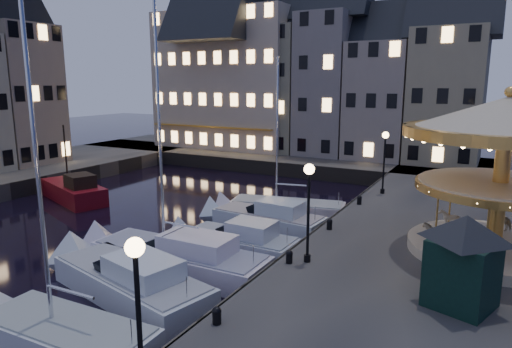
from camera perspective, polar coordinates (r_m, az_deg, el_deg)
The scene contains 29 objects.
ground at distance 22.80m, azimuth -12.05°, elevation -11.25°, with size 160.00×160.00×0.00m, color black.
quay_east at distance 23.32m, azimuth 27.22°, elevation -10.07°, with size 16.00×56.00×1.30m, color #474442.
quay_north at distance 49.67m, azimuth 1.78°, elevation 2.15°, with size 44.00×12.00×1.30m, color #474442.
quaywall_e at distance 24.60m, azimuth 8.15°, elevation -7.76°, with size 0.15×44.00×1.30m, color #47423A.
quaywall_n at distance 43.52m, azimuth 0.61°, elevation 0.82°, with size 48.00×0.15×1.30m, color #47423A.
streetlamp_a at distance 10.65m, azimuth -14.56°, elevation -15.09°, with size 0.44×0.44×4.17m.
streetlamp_b at distance 18.74m, azimuth 6.59°, elevation -3.11°, with size 0.44×0.44×4.17m.
streetlamp_c at distance 31.45m, azimuth 15.77°, elevation 2.47°, with size 0.44×0.44×4.17m.
bollard_a at distance 14.88m, azimuth -4.93°, elevation -17.12°, with size 0.30×0.30×0.57m.
bollard_b at distance 19.27m, azimuth 4.18°, elevation -10.20°, with size 0.30×0.30×0.57m.
bollard_c at distance 23.67m, azimuth 9.17°, elevation -6.15°, with size 0.30×0.30×0.57m.
bollard_d at distance 28.73m, azimuth 12.79°, elevation -3.13°, with size 0.30×0.30×0.57m.
townhouse_na at distance 56.72m, azimuth -7.88°, elevation 10.45°, with size 5.50×8.00×12.80m.
townhouse_nb at distance 53.69m, azimuth -3.09°, elevation 11.02°, with size 6.16×8.00×13.80m.
townhouse_nc at distance 50.81m, azimuth 2.86°, elevation 11.56°, with size 6.82×8.00×14.80m.
townhouse_nd at distance 48.62m, azimuth 9.14°, elevation 12.02°, with size 5.50×8.00×15.80m.
townhouse_ne at distance 47.11m, azimuth 15.44°, elevation 9.95°, with size 6.16×8.00×12.80m.
townhouse_nf at distance 46.11m, azimuth 22.92°, elevation 10.07°, with size 6.82×8.00×13.80m.
townhouse_wc at distance 48.03m, azimuth -28.24°, elevation 9.88°, with size 8.80×5.50×14.20m.
hotel_corner at distance 53.68m, azimuth -3.06°, elevation 12.62°, with size 17.60×9.00×16.80m.
motorboat_a at distance 17.22m, azimuth -23.91°, elevation -17.94°, with size 7.24×2.54×12.08m.
motorboat_b at distance 20.15m, azimuth -16.02°, elevation -12.59°, with size 9.01×4.47×2.15m.
motorboat_c at distance 22.03m, azimuth -10.37°, elevation -10.09°, with size 9.72×2.61×12.96m.
motorboat_d at distance 23.54m, azimuth -2.89°, elevation -8.59°, with size 6.89×2.37×2.15m.
motorboat_e at distance 27.29m, azimuth 0.82°, elevation -5.71°, with size 7.78×2.76×2.15m.
motorboat_f at distance 29.77m, azimuth 2.84°, elevation -4.48°, with size 8.35×3.72×11.06m.
red_fishing_boat at distance 36.33m, azimuth -21.76°, elevation -2.10°, with size 7.32×4.62×5.77m.
carousel at distance 21.80m, azimuth 28.66°, elevation 3.08°, with size 8.26×8.26×7.22m.
ticket_kiosk at distance 16.61m, azimuth 24.63°, elevation -8.12°, with size 3.07×3.07×3.60m.
Camera 1 is at (13.83, -15.88, 8.72)m, focal length 32.00 mm.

